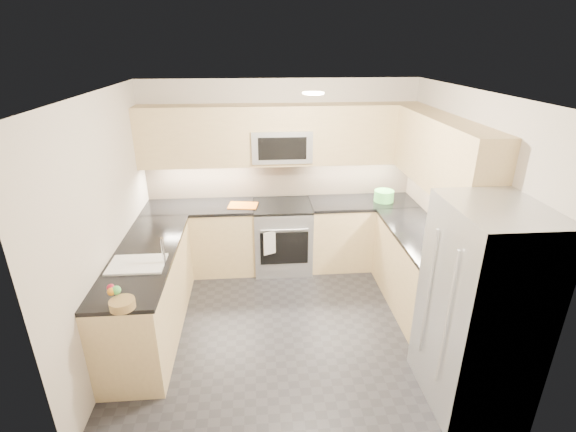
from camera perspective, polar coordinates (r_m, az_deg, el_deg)
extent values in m
cube|color=#25252A|center=(4.85, 0.35, -14.28)|extent=(3.60, 3.20, 0.00)
cube|color=beige|center=(3.89, 0.44, 16.58)|extent=(3.60, 3.20, 0.02)
cube|color=beige|center=(5.72, -1.03, 5.75)|extent=(3.60, 0.02, 2.50)
cube|color=beige|center=(2.82, 3.32, -13.44)|extent=(3.60, 0.02, 2.50)
cube|color=beige|center=(4.45, -23.40, -1.27)|extent=(0.02, 3.20, 2.50)
cube|color=beige|center=(4.72, 22.73, 0.18)|extent=(0.02, 3.20, 2.50)
cube|color=#DDBF85|center=(5.76, -11.67, -3.14)|extent=(1.42, 0.60, 0.90)
cube|color=#DDBF85|center=(5.89, 9.87, -2.40)|extent=(1.42, 0.60, 0.90)
cube|color=#DDBF85|center=(5.05, 17.57, -7.68)|extent=(0.60, 1.70, 0.90)
cube|color=#DDBF85|center=(4.72, -18.39, -10.10)|extent=(0.60, 2.00, 0.90)
cube|color=black|center=(5.58, -12.04, 1.21)|extent=(1.42, 0.63, 0.04)
cube|color=black|center=(5.71, 10.18, 1.87)|extent=(1.42, 0.63, 0.04)
cube|color=black|center=(4.84, 18.22, -2.86)|extent=(0.63, 1.70, 0.04)
cube|color=black|center=(4.49, -19.13, -5.03)|extent=(0.63, 2.00, 0.04)
cube|color=#DDBF85|center=(5.40, -0.95, 11.05)|extent=(3.60, 0.35, 0.75)
cube|color=#DDBF85|center=(4.71, 20.41, 7.88)|extent=(0.35, 1.95, 0.75)
cube|color=tan|center=(5.73, -1.02, 5.20)|extent=(3.60, 0.01, 0.51)
cube|color=tan|center=(5.11, 20.41, 1.53)|extent=(0.01, 2.30, 0.51)
cube|color=#97999E|center=(5.70, -0.76, -2.88)|extent=(0.76, 0.65, 0.91)
cube|color=black|center=(5.52, -0.78, 1.44)|extent=(0.76, 0.65, 0.03)
cube|color=black|center=(5.41, -0.52, -4.43)|extent=(0.62, 0.02, 0.45)
cylinder|color=#B2B5BA|center=(5.27, -0.51, -1.91)|extent=(0.60, 0.02, 0.02)
cube|color=#A6A9AF|center=(5.41, -0.92, 9.70)|extent=(0.76, 0.40, 0.40)
cube|color=black|center=(5.21, -0.77, 9.19)|extent=(0.60, 0.01, 0.28)
cube|color=#ADB0B5|center=(3.82, 24.75, -11.49)|extent=(0.70, 0.90, 1.80)
cylinder|color=#B2B5BA|center=(3.50, 20.84, -13.13)|extent=(0.02, 0.02, 1.20)
cylinder|color=#B2B5BA|center=(3.77, 18.60, -10.04)|extent=(0.02, 0.02, 1.20)
cube|color=white|center=(4.30, -19.81, -7.04)|extent=(0.52, 0.38, 0.16)
cylinder|color=silver|center=(4.14, -16.70, -4.62)|extent=(0.03, 0.03, 0.28)
cylinder|color=#54C554|center=(5.72, 12.98, 2.70)|extent=(0.28, 0.28, 0.15)
cube|color=orange|center=(5.47, -6.18, 1.44)|extent=(0.40, 0.31, 0.01)
cylinder|color=#9E7D49|center=(3.66, -21.71, -11.14)|extent=(0.21, 0.21, 0.07)
sphere|color=maroon|center=(3.75, -23.07, -9.02)|extent=(0.06, 0.06, 0.06)
sphere|color=#4BB04D|center=(3.70, -22.43, -9.36)|extent=(0.07, 0.07, 0.07)
cube|color=white|center=(5.32, -2.54, -3.74)|extent=(0.16, 0.08, 0.31)
sphere|color=orange|center=(3.70, -23.02, -9.50)|extent=(0.07, 0.07, 0.07)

